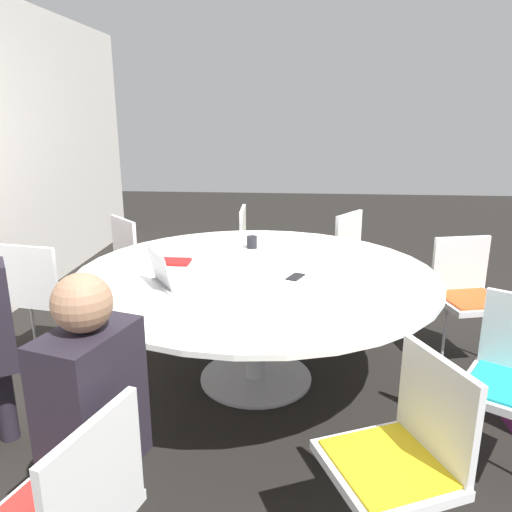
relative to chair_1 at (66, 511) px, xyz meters
name	(u,v)px	position (x,y,z in m)	size (l,w,h in m)	color
ground_plane	(256,378)	(1.76, -0.45, -0.53)	(16.00, 16.00, 0.00)	black
conference_table	(256,284)	(1.76, -0.45, 0.14)	(2.26, 2.26, 0.76)	#B7B7BC
chair_1	(66,511)	(0.00, 0.00, 0.00)	(0.54, 0.53, 0.88)	silver
chair_2	(404,448)	(0.39, -1.11, 0.00)	(0.57, 0.56, 0.88)	silver
chair_4	(468,289)	(2.19, -1.91, 0.00)	(0.51, 0.53, 0.88)	silver
chair_5	(360,254)	(3.05, -1.26, 0.00)	(0.60, 0.60, 0.88)	silver
chair_6	(256,245)	(3.28, -0.33, 0.00)	(0.45, 0.43, 0.88)	silver
chair_7	(139,256)	(2.82, 0.65, 0.00)	(0.61, 0.61, 0.88)	silver
chair_8	(44,289)	(1.94, 1.06, 0.00)	(0.49, 0.50, 0.88)	silver
person_1	(90,410)	(0.25, 0.01, 0.19)	(0.41, 0.33, 1.23)	#231E28
laptop	(170,277)	(1.45, 0.02, 0.28)	(0.37, 0.35, 0.21)	#99999E
spiral_notebook	(174,262)	(1.89, 0.11, 0.24)	(0.15, 0.21, 0.02)	maroon
coffee_cup	(252,242)	(2.32, -0.37, 0.27)	(0.08, 0.08, 0.09)	black
cell_phone	(295,277)	(1.66, -0.70, 0.23)	(0.16, 0.12, 0.01)	black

